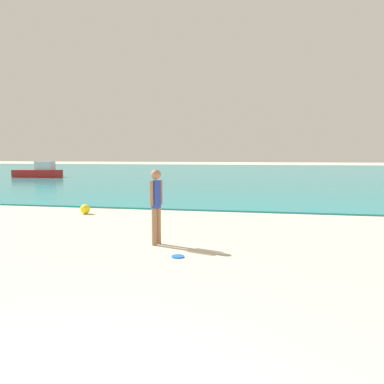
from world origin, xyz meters
The scene contains 5 objects.
water centered at (0.00, 40.53, 0.03)m, with size 160.00×60.00×0.06m, color teal.
person_standing centered at (-0.83, 5.75, 0.92)m, with size 0.21×0.34×1.61m.
frisbee centered at (-0.16, 4.89, 0.01)m, with size 0.24×0.24×0.03m, color blue.
boat_near centered at (-17.07, 25.93, 0.52)m, with size 4.00×1.46×1.34m.
beach_ball centered at (-4.28, 9.24, 0.16)m, with size 0.32×0.32×0.32m, color yellow.
Camera 1 is at (1.36, -1.59, 1.91)m, focal length 33.90 mm.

